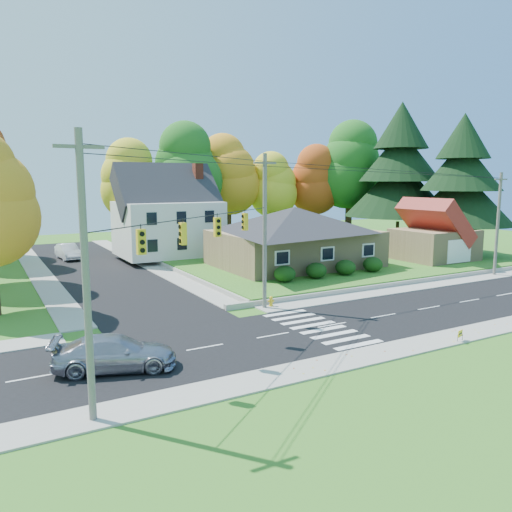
{
  "coord_description": "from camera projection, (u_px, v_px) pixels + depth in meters",
  "views": [
    {
      "loc": [
        -17.54,
        -22.24,
        8.34
      ],
      "look_at": [
        -0.57,
        8.0,
        3.05
      ],
      "focal_mm": 35.0,
      "sensor_mm": 36.0,
      "label": 1
    }
  ],
  "objects": [
    {
      "name": "ground",
      "position": [
        332.0,
        325.0,
        28.91
      ],
      "size": [
        120.0,
        120.0,
        0.0
      ],
      "primitive_type": "plane",
      "color": "#3D7923"
    },
    {
      "name": "road_main",
      "position": [
        332.0,
        325.0,
        28.91
      ],
      "size": [
        90.0,
        8.0,
        0.02
      ],
      "primitive_type": "cube",
      "color": "black",
      "rests_on": "ground"
    },
    {
      "name": "road_cross",
      "position": [
        96.0,
        268.0,
        47.46
      ],
      "size": [
        8.0,
        44.0,
        0.02
      ],
      "primitive_type": "cube",
      "color": "black",
      "rests_on": "ground"
    },
    {
      "name": "sidewalk_north",
      "position": [
        285.0,
        306.0,
        33.22
      ],
      "size": [
        90.0,
        2.0,
        0.08
      ],
      "primitive_type": "cube",
      "color": "#9C9A90",
      "rests_on": "ground"
    },
    {
      "name": "sidewalk_south",
      "position": [
        395.0,
        350.0,
        24.6
      ],
      "size": [
        90.0,
        2.0,
        0.08
      ],
      "primitive_type": "cube",
      "color": "#9C9A90",
      "rests_on": "ground"
    },
    {
      "name": "lawn",
      "position": [
        307.0,
        256.0,
        53.27
      ],
      "size": [
        30.0,
        30.0,
        0.5
      ],
      "primitive_type": "cube",
      "color": "#3D7923",
      "rests_on": "ground"
    },
    {
      "name": "ranch_house",
      "position": [
        294.0,
        235.0,
        46.09
      ],
      "size": [
        14.6,
        10.6,
        5.4
      ],
      "color": "tan",
      "rests_on": "lawn"
    },
    {
      "name": "colonial_house",
      "position": [
        168.0,
        216.0,
        52.38
      ],
      "size": [
        10.4,
        8.4,
        9.6
      ],
      "color": "silver",
      "rests_on": "lawn"
    },
    {
      "name": "garage",
      "position": [
        434.0,
        236.0,
        49.46
      ],
      "size": [
        7.3,
        6.3,
        4.6
      ],
      "color": "tan",
      "rests_on": "lawn"
    },
    {
      "name": "hedge_row",
      "position": [
        331.0,
        269.0,
        40.82
      ],
      "size": [
        10.7,
        1.7,
        1.27
      ],
      "color": "#163A10",
      "rests_on": "lawn"
    },
    {
      "name": "traffic_infrastructure",
      "position": [
        318.0,
        235.0,
        29.23
      ],
      "size": [
        38.1,
        10.66,
        10.0
      ],
      "color": "#666059",
      "rests_on": "ground"
    },
    {
      "name": "tree_lot_0",
      "position": [
        132.0,
        180.0,
        56.01
      ],
      "size": [
        6.72,
        6.72,
        12.51
      ],
      "color": "#3F2A19",
      "rests_on": "lawn"
    },
    {
      "name": "tree_lot_1",
      "position": [
        185.0,
        169.0,
        57.85
      ],
      "size": [
        7.84,
        7.84,
        14.6
      ],
      "color": "#3F2A19",
      "rests_on": "lawn"
    },
    {
      "name": "tree_lot_2",
      "position": [
        228.0,
        175.0,
        61.71
      ],
      "size": [
        7.28,
        7.28,
        13.56
      ],
      "color": "#3F2A19",
      "rests_on": "lawn"
    },
    {
      "name": "tree_lot_3",
      "position": [
        273.0,
        185.0,
        63.95
      ],
      "size": [
        6.16,
        6.16,
        11.47
      ],
      "color": "#3F2A19",
      "rests_on": "lawn"
    },
    {
      "name": "tree_lot_4",
      "position": [
        316.0,
        180.0,
        65.89
      ],
      "size": [
        6.72,
        6.72,
        12.51
      ],
      "color": "#3F2A19",
      "rests_on": "lawn"
    },
    {
      "name": "tree_lot_5",
      "position": [
        350.0,
        165.0,
        65.81
      ],
      "size": [
        8.4,
        8.4,
        15.64
      ],
      "color": "#3F2A19",
      "rests_on": "lawn"
    },
    {
      "name": "conifer_east_a",
      "position": [
        400.0,
        171.0,
        59.52
      ],
      "size": [
        12.8,
        12.8,
        16.96
      ],
      "color": "#3F2A19",
      "rests_on": "lawn"
    },
    {
      "name": "conifer_east_b",
      "position": [
        461.0,
        181.0,
        53.28
      ],
      "size": [
        11.2,
        11.2,
        14.84
      ],
      "color": "#3F2A19",
      "rests_on": "lawn"
    },
    {
      "name": "silver_sedan",
      "position": [
        115.0,
        353.0,
        21.96
      ],
      "size": [
        5.75,
        3.74,
        1.55
      ],
      "primitive_type": "imported",
      "rotation": [
        0.0,
        0.0,
        1.25
      ],
      "color": "#9899AA",
      "rests_on": "road_main"
    },
    {
      "name": "white_car",
      "position": [
        68.0,
        252.0,
        52.87
      ],
      "size": [
        2.14,
        5.02,
        1.61
      ],
      "primitive_type": "imported",
      "rotation": [
        0.0,
        0.0,
        0.09
      ],
      "color": "silver",
      "rests_on": "road_cross"
    },
    {
      "name": "fire_hydrant",
      "position": [
        271.0,
        302.0,
        32.97
      ],
      "size": [
        0.43,
        0.33,
        0.75
      ],
      "color": "gold",
      "rests_on": "ground"
    },
    {
      "name": "yard_sign",
      "position": [
        460.0,
        334.0,
        25.81
      ],
      "size": [
        0.5,
        0.18,
        0.64
      ],
      "color": "black",
      "rests_on": "ground"
    }
  ]
}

